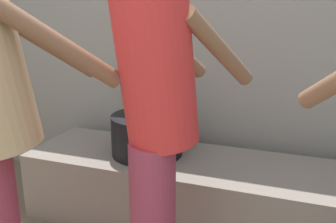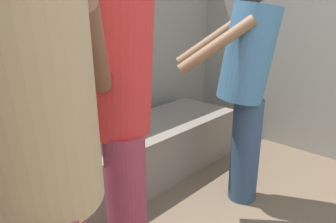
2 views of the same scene
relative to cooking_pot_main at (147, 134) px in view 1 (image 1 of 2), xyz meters
name	(u,v)px [view 1 (image 1 of 2)]	position (x,y,z in m)	size (l,w,h in m)	color
block_enclosure_rear	(193,60)	(0.14, 0.51, 0.40)	(4.94, 0.20, 1.91)	gray
hearth_ledge	(240,200)	(0.60, -0.01, -0.34)	(2.65, 0.60, 0.43)	slate
cooking_pot_main	(147,134)	(0.00, 0.00, 0.00)	(0.44, 0.44, 0.70)	black
cook_in_red_shirt	(157,110)	(0.32, -0.64, 0.36)	(0.55, 0.73, 1.59)	#8C3347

